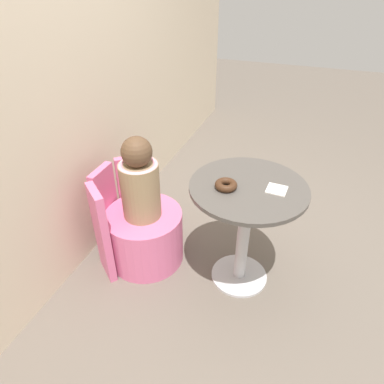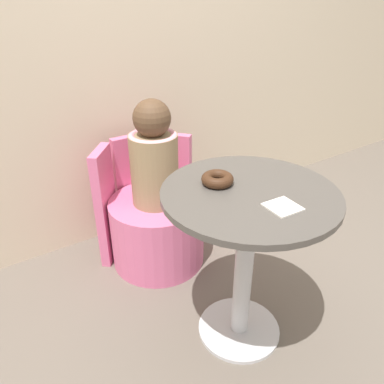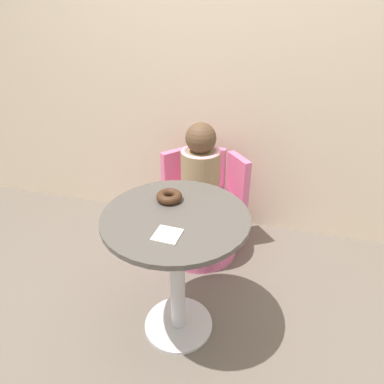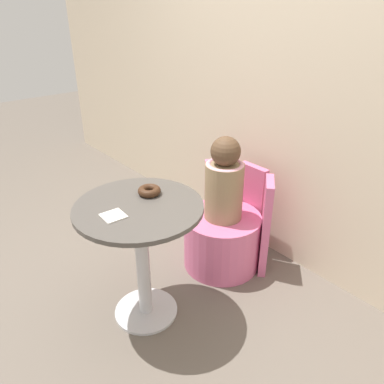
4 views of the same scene
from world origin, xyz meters
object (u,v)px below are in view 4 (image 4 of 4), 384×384
(child_figure, at_px, (224,182))
(donut, at_px, (149,191))
(tub_chair, at_px, (222,240))
(round_table, at_px, (141,237))

(child_figure, bearing_deg, donut, -92.15)
(tub_chair, bearing_deg, donut, -92.15)
(round_table, bearing_deg, donut, 120.12)
(tub_chair, height_order, donut, donut)
(round_table, bearing_deg, tub_chair, 93.91)
(round_table, relative_size, tub_chair, 1.40)
(tub_chair, height_order, child_figure, child_figure)
(tub_chair, relative_size, child_figure, 0.94)
(donut, bearing_deg, tub_chair, 87.85)
(round_table, height_order, child_figure, child_figure)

